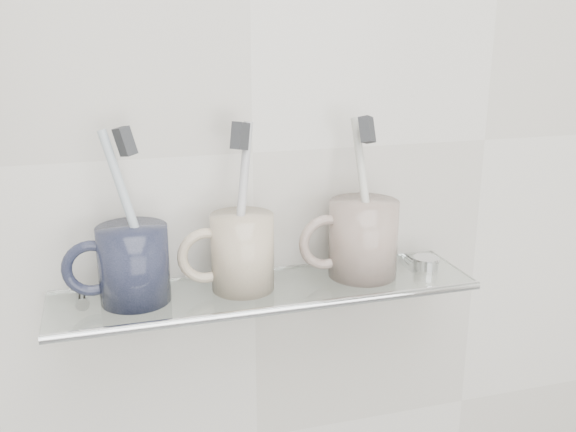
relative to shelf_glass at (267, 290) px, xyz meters
name	(u,v)px	position (x,y,z in m)	size (l,w,h in m)	color
wall_back	(253,153)	(0.00, 0.06, 0.15)	(2.50, 2.50, 0.00)	beige
shelf_glass	(267,290)	(0.00, 0.00, 0.00)	(0.50, 0.12, 0.01)	silver
shelf_rail	(279,310)	(0.00, -0.06, 0.00)	(0.01, 0.01, 0.50)	silver
bracket_left	(83,304)	(-0.21, 0.05, -0.01)	(0.02, 0.02, 0.03)	silver
bracket_right	(409,267)	(0.21, 0.05, -0.01)	(0.02, 0.02, 0.03)	silver
mug_left	(134,264)	(-0.15, 0.00, 0.05)	(0.08, 0.08, 0.09)	black
mug_left_handle	(92,268)	(-0.20, 0.00, 0.05)	(0.06, 0.06, 0.01)	black
toothbrush_left	(130,215)	(-0.15, 0.00, 0.10)	(0.01, 0.01, 0.19)	silver
bristles_left	(125,141)	(-0.15, 0.00, 0.19)	(0.01, 0.02, 0.03)	#2C2E31
mug_center	(243,252)	(-0.03, 0.00, 0.05)	(0.07, 0.07, 0.09)	beige
mug_center_handle	(206,256)	(-0.07, 0.00, 0.05)	(0.07, 0.07, 0.01)	beige
toothbrush_center	(242,206)	(-0.03, 0.00, 0.10)	(0.01, 0.01, 0.19)	silver
bristles_center	(240,136)	(-0.03, 0.00, 0.19)	(0.01, 0.02, 0.03)	#2C2E31
mug_right	(363,239)	(0.12, 0.00, 0.05)	(0.08, 0.08, 0.09)	beige
mug_right_handle	(326,242)	(0.08, 0.00, 0.05)	(0.07, 0.07, 0.01)	beige
toothbrush_right	(365,196)	(0.12, 0.00, 0.10)	(0.01, 0.01, 0.19)	beige
bristles_right	(367,130)	(0.12, 0.00, 0.19)	(0.01, 0.02, 0.03)	#2C2E31
chrome_cap	(426,262)	(0.21, 0.00, 0.01)	(0.03, 0.03, 0.01)	silver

